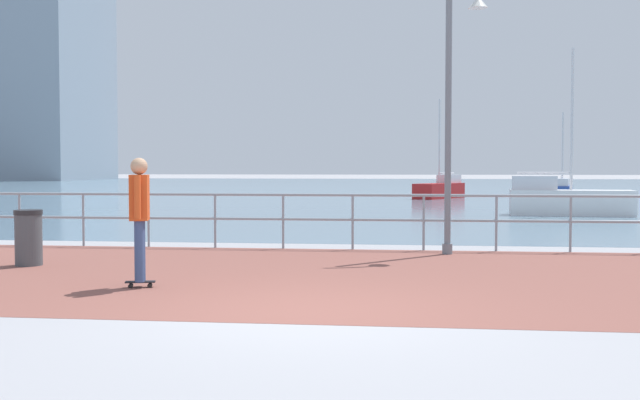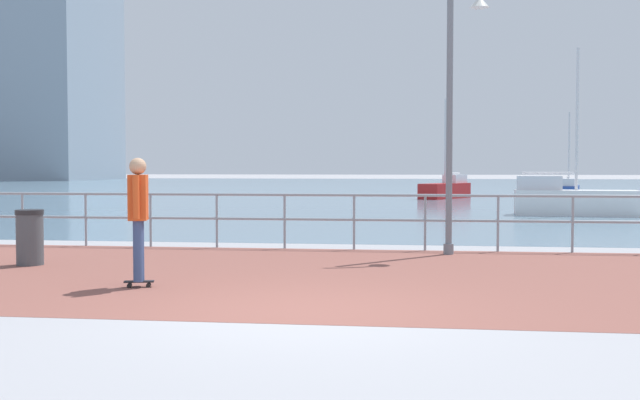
% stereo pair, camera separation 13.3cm
% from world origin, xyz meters
% --- Properties ---
extents(ground, '(220.00, 220.00, 0.00)m').
position_xyz_m(ground, '(0.00, 40.00, 0.00)').
color(ground, '#9E9EA3').
extents(brick_paving, '(28.00, 7.24, 0.01)m').
position_xyz_m(brick_paving, '(0.00, 2.96, 0.00)').
color(brick_paving, brown).
rests_on(brick_paving, ground).
extents(harbor_water, '(180.00, 88.00, 0.00)m').
position_xyz_m(harbor_water, '(0.00, 51.58, 0.00)').
color(harbor_water, slate).
rests_on(harbor_water, ground).
extents(waterfront_railing, '(25.25, 0.06, 1.11)m').
position_xyz_m(waterfront_railing, '(-0.00, 6.58, 0.77)').
color(waterfront_railing, '#8C99A3').
rests_on(waterfront_railing, ground).
extents(lamppost, '(0.81, 0.36, 5.51)m').
position_xyz_m(lamppost, '(1.99, 6.01, 3.05)').
color(lamppost, slate).
rests_on(lamppost, ground).
extents(skateboarder, '(0.41, 0.56, 1.77)m').
position_xyz_m(skateboarder, '(-2.52, 1.48, 1.07)').
color(skateboarder, black).
rests_on(skateboarder, ground).
extents(trash_bin, '(0.46, 0.46, 0.93)m').
position_xyz_m(trash_bin, '(-5.18, 3.50, 0.47)').
color(trash_bin, '#474C51').
rests_on(trash_bin, ground).
extents(sailboat_navy, '(4.10, 1.57, 5.64)m').
position_xyz_m(sailboat_navy, '(6.40, 18.06, 0.54)').
color(sailboat_navy, white).
rests_on(sailboat_navy, ground).
extents(sailboat_gray, '(1.68, 3.30, 4.45)m').
position_xyz_m(sailboat_gray, '(8.92, 31.83, 0.42)').
color(sailboat_gray, '#284799').
rests_on(sailboat_gray, ground).
extents(sailboat_white, '(2.82, 3.74, 5.15)m').
position_xyz_m(sailboat_white, '(2.71, 31.60, 0.49)').
color(sailboat_white, '#B21E1E').
rests_on(sailboat_white, ground).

